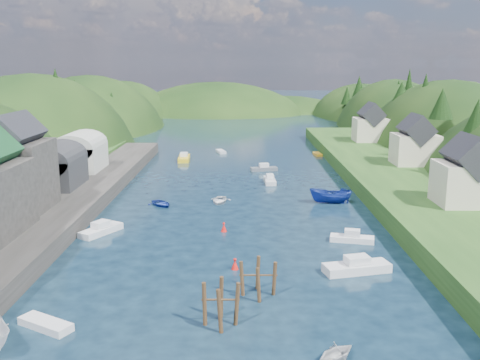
{
  "coord_description": "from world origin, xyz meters",
  "views": [
    {
      "loc": [
        0.31,
        -39.98,
        18.84
      ],
      "look_at": [
        0.0,
        28.0,
        4.0
      ],
      "focal_mm": 40.0,
      "sensor_mm": 36.0,
      "label": 1
    }
  ],
  "objects_px": {
    "piling_cluster_near": "(221,307)",
    "piling_cluster_far": "(258,282)",
    "channel_buoy_near": "(235,264)",
    "channel_buoy_far": "(224,228)"
  },
  "relations": [
    {
      "from": "channel_buoy_near",
      "to": "channel_buoy_far",
      "type": "height_order",
      "value": "same"
    },
    {
      "from": "piling_cluster_far",
      "to": "channel_buoy_near",
      "type": "distance_m",
      "value": 6.11
    },
    {
      "from": "channel_buoy_far",
      "to": "piling_cluster_near",
      "type": "bearing_deg",
      "value": -88.65
    },
    {
      "from": "piling_cluster_far",
      "to": "channel_buoy_near",
      "type": "relative_size",
      "value": 3.22
    },
    {
      "from": "channel_buoy_far",
      "to": "channel_buoy_near",
      "type": "bearing_deg",
      "value": -82.93
    },
    {
      "from": "piling_cluster_near",
      "to": "piling_cluster_far",
      "type": "height_order",
      "value": "piling_cluster_near"
    },
    {
      "from": "channel_buoy_near",
      "to": "piling_cluster_far",
      "type": "bearing_deg",
      "value": -70.7
    },
    {
      "from": "channel_buoy_near",
      "to": "channel_buoy_far",
      "type": "bearing_deg",
      "value": 97.07
    },
    {
      "from": "channel_buoy_near",
      "to": "channel_buoy_far",
      "type": "relative_size",
      "value": 1.0
    },
    {
      "from": "piling_cluster_far",
      "to": "channel_buoy_near",
      "type": "xyz_separation_m",
      "value": [
        -2.01,
        5.73,
        -0.72
      ]
    }
  ]
}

